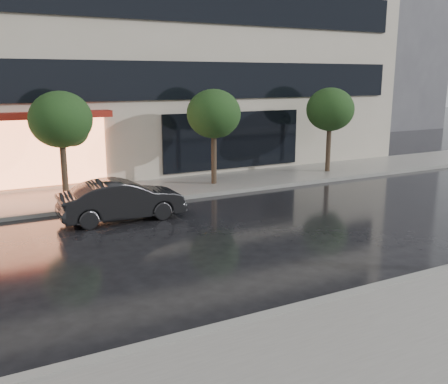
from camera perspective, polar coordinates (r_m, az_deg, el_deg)
ground at (r=11.16m, az=8.50°, el=-10.60°), size 120.00×120.00×0.00m
sidewalk_near at (r=9.03m, az=21.36°, el=-16.99°), size 60.00×4.50×0.12m
sidewalk_far at (r=19.92m, az=-9.20°, el=0.11°), size 60.00×3.50×0.12m
curb_near at (r=10.42m, az=11.83°, el=-12.09°), size 60.00×0.25×0.14m
curb_far at (r=18.31m, az=-7.42°, el=-0.93°), size 60.00×0.25×0.14m
bg_building_right at (r=48.54m, az=14.28°, el=16.81°), size 12.00×12.00×16.00m
tree_mid_west at (r=18.55m, az=-17.99°, el=7.67°), size 2.20×2.20×3.99m
tree_mid_east at (r=20.47m, az=-1.07°, el=8.73°), size 2.20×2.20×3.99m
tree_far_east at (r=23.79m, az=12.10°, el=9.04°), size 2.20×2.20×3.99m
parked_car at (r=16.10m, az=-11.57°, el=-0.91°), size 3.96×1.45×1.30m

